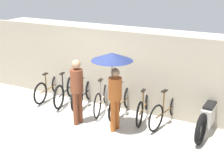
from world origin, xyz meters
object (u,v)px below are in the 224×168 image
parked_bicycle_2 (84,93)px  pedestrian_center (113,71)px  parked_bicycle_1 (65,90)px  parked_bicycle_6 (167,110)px  parked_bicycle_4 (122,102)px  parked_bicycle_5 (144,105)px  parked_bicycle_3 (102,98)px  motorcycle (208,116)px  parked_bicycle_0 (50,87)px  pedestrian_leading (77,87)px

parked_bicycle_2 → pedestrian_center: bearing=-132.1°
parked_bicycle_1 → parked_bicycle_6: (3.11, 0.05, -0.00)m
parked_bicycle_4 → parked_bicycle_5: (0.62, 0.07, -0.01)m
parked_bicycle_3 → motorcycle: size_ratio=0.80×
parked_bicycle_4 → parked_bicycle_6: parked_bicycle_6 is taller
pedestrian_center → parked_bicycle_2: bearing=-30.1°
parked_bicycle_2 → parked_bicycle_6: parked_bicycle_6 is taller
parked_bicycle_2 → parked_bicycle_3: (0.62, -0.03, -0.00)m
parked_bicycle_1 → parked_bicycle_6: bearing=-101.9°
parked_bicycle_5 → parked_bicycle_6: parked_bicycle_6 is taller
parked_bicycle_0 → parked_bicycle_4: 2.49m
parked_bicycle_1 → parked_bicycle_6: 3.11m
pedestrian_leading → pedestrian_center: size_ratio=0.85×
motorcycle → parked_bicycle_4: bearing=95.1°
pedestrian_center → pedestrian_leading: bearing=6.7°
motorcycle → parked_bicycle_2: bearing=93.6°
parked_bicycle_0 → motorcycle: bearing=-94.5°
parked_bicycle_0 → parked_bicycle_3: parked_bicycle_0 is taller
parked_bicycle_1 → pedestrian_center: (2.08, -0.97, 1.18)m
parked_bicycle_1 → pedestrian_leading: (1.08, -1.00, 0.63)m
parked_bicycle_5 → pedestrian_leading: (-1.40, -1.07, 0.64)m
parked_bicycle_2 → parked_bicycle_1: bearing=87.4°
parked_bicycle_1 → pedestrian_leading: pedestrian_leading is taller
parked_bicycle_3 → parked_bicycle_5: 1.24m
pedestrian_leading → parked_bicycle_4: bearing=-123.0°
parked_bicycle_4 → motorcycle: parked_bicycle_4 is taller
parked_bicycle_5 → pedestrian_center: 1.63m
parked_bicycle_2 → parked_bicycle_4: parked_bicycle_4 is taller
parked_bicycle_1 → motorcycle: 4.15m
parked_bicycle_0 → parked_bicycle_2: 1.24m
parked_bicycle_3 → parked_bicycle_5: parked_bicycle_5 is taller
parked_bicycle_0 → pedestrian_leading: 2.10m
parked_bicycle_1 → pedestrian_leading: size_ratio=0.97×
parked_bicycle_3 → motorcycle: bearing=-102.4°
parked_bicycle_0 → parked_bicycle_6: size_ratio=0.93×
parked_bicycle_2 → parked_bicycle_6: size_ratio=0.95×
parked_bicycle_4 → pedestrian_center: bearing=-169.3°
parked_bicycle_0 → pedestrian_leading: bearing=-126.3°
pedestrian_leading → pedestrian_center: 1.14m
parked_bicycle_5 → parked_bicycle_3: bearing=83.3°
pedestrian_leading → parked_bicycle_0: bearing=-26.4°
parked_bicycle_2 → pedestrian_leading: pedestrian_leading is taller
parked_bicycle_3 → pedestrian_leading: size_ratio=0.97×
pedestrian_leading → pedestrian_center: bearing=-173.2°
parked_bicycle_3 → parked_bicycle_5: size_ratio=0.97×
parked_bicycle_5 → motorcycle: size_ratio=0.82×
parked_bicycle_5 → pedestrian_leading: pedestrian_leading is taller
parked_bicycle_0 → parked_bicycle_5: parked_bicycle_5 is taller
parked_bicycle_4 → pedestrian_leading: (-0.78, -1.00, 0.63)m
parked_bicycle_0 → parked_bicycle_3: size_ratio=0.98×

